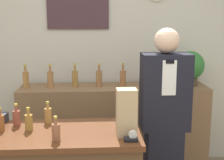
# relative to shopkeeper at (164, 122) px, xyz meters

# --- Properties ---
(back_wall) EXTENTS (5.20, 0.09, 2.70)m
(back_wall) POSITION_rel_shopkeeper_xyz_m (-0.52, 1.01, 0.52)
(back_wall) COLOR beige
(back_wall) RESTS_ON ground_plane
(back_shelf) EXTENTS (2.07, 0.46, 1.00)m
(back_shelf) POSITION_rel_shopkeeper_xyz_m (-0.40, 0.72, -0.33)
(back_shelf) COLOR brown
(back_shelf) RESTS_ON ground_plane
(shopkeeper) EXTENTS (0.42, 0.27, 1.67)m
(shopkeeper) POSITION_rel_shopkeeper_xyz_m (0.00, 0.00, 0.00)
(shopkeeper) COLOR black
(shopkeeper) RESTS_ON ground_plane
(potted_plant) EXTENTS (0.32, 0.32, 0.39)m
(potted_plant) POSITION_rel_shopkeeper_xyz_m (0.44, 0.73, 0.38)
(potted_plant) COLOR #4C3D2D
(potted_plant) RESTS_ON back_shelf
(paper_bag) EXTENTS (0.14, 0.11, 0.33)m
(paper_bag) POSITION_rel_shopkeeper_xyz_m (-0.41, -0.59, 0.28)
(paper_bag) COLOR tan
(paper_bag) RESTS_ON display_counter
(tape_dispenser) EXTENTS (0.09, 0.06, 0.07)m
(tape_dispenser) POSITION_rel_shopkeeper_xyz_m (-0.38, -0.70, 0.14)
(tape_dispenser) COLOR black
(tape_dispenser) RESTS_ON display_counter
(counter_bottle_1) EXTENTS (0.06, 0.06, 0.17)m
(counter_bottle_1) POSITION_rel_shopkeeper_xyz_m (-1.30, -0.45, 0.18)
(counter_bottle_1) COLOR brown
(counter_bottle_1) RESTS_ON display_counter
(counter_bottle_2) EXTENTS (0.06, 0.06, 0.17)m
(counter_bottle_2) POSITION_rel_shopkeeper_xyz_m (-1.21, -0.35, 0.18)
(counter_bottle_2) COLOR brown
(counter_bottle_2) RESTS_ON display_counter
(counter_bottle_3) EXTENTS (0.06, 0.06, 0.17)m
(counter_bottle_3) POSITION_rel_shopkeeper_xyz_m (-1.10, -0.45, 0.18)
(counter_bottle_3) COLOR olive
(counter_bottle_3) RESTS_ON display_counter
(counter_bottle_4) EXTENTS (0.06, 0.06, 0.17)m
(counter_bottle_4) POSITION_rel_shopkeeper_xyz_m (-0.98, -0.30, 0.18)
(counter_bottle_4) COLOR #A3753A
(counter_bottle_4) RESTS_ON display_counter
(counter_bottle_5) EXTENTS (0.06, 0.06, 0.17)m
(counter_bottle_5) POSITION_rel_shopkeeper_xyz_m (-0.88, -0.66, 0.18)
(counter_bottle_5) COLOR brown
(counter_bottle_5) RESTS_ON display_counter
(shelf_bottle_0) EXTENTS (0.07, 0.07, 0.26)m
(shelf_bottle_0) POSITION_rel_shopkeeper_xyz_m (-1.36, 0.71, 0.27)
(shelf_bottle_0) COLOR #A46F39
(shelf_bottle_0) RESTS_ON back_shelf
(shelf_bottle_1) EXTENTS (0.07, 0.07, 0.26)m
(shelf_bottle_1) POSITION_rel_shopkeeper_xyz_m (-1.10, 0.71, 0.27)
(shelf_bottle_1) COLOR #A36C3E
(shelf_bottle_1) RESTS_ON back_shelf
(shelf_bottle_2) EXTENTS (0.07, 0.07, 0.26)m
(shelf_bottle_2) POSITION_rel_shopkeeper_xyz_m (-0.83, 0.73, 0.27)
(shelf_bottle_2) COLOR olive
(shelf_bottle_2) RESTS_ON back_shelf
(shelf_bottle_3) EXTENTS (0.07, 0.07, 0.26)m
(shelf_bottle_3) POSITION_rel_shopkeeper_xyz_m (-0.57, 0.72, 0.27)
(shelf_bottle_3) COLOR #98653B
(shelf_bottle_3) RESTS_ON back_shelf
(shelf_bottle_4) EXTENTS (0.07, 0.07, 0.26)m
(shelf_bottle_4) POSITION_rel_shopkeeper_xyz_m (-0.30, 0.74, 0.27)
(shelf_bottle_4) COLOR #A2653C
(shelf_bottle_4) RESTS_ON back_shelf
(shelf_bottle_5) EXTENTS (0.07, 0.07, 0.26)m
(shelf_bottle_5) POSITION_rel_shopkeeper_xyz_m (-0.04, 0.74, 0.27)
(shelf_bottle_5) COLOR #A1643D
(shelf_bottle_5) RESTS_ON back_shelf
(shelf_bottle_6) EXTENTS (0.07, 0.07, 0.26)m
(shelf_bottle_6) POSITION_rel_shopkeeper_xyz_m (0.22, 0.74, 0.27)
(shelf_bottle_6) COLOR olive
(shelf_bottle_6) RESTS_ON back_shelf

